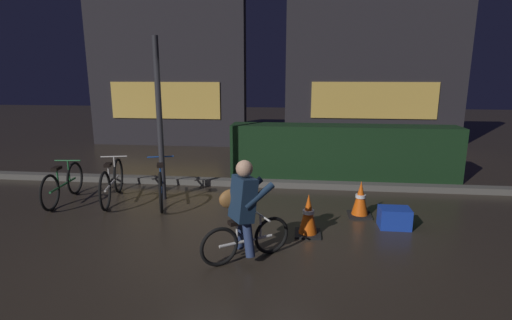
# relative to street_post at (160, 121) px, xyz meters

# --- Properties ---
(ground_plane) EXTENTS (40.00, 40.00, 0.00)m
(ground_plane) POSITION_rel_street_post_xyz_m (1.54, -1.20, -1.41)
(ground_plane) COLOR #2D261E
(sidewalk_curb) EXTENTS (12.00, 0.24, 0.12)m
(sidewalk_curb) POSITION_rel_street_post_xyz_m (1.54, 1.00, -1.35)
(sidewalk_curb) COLOR #56544F
(sidewalk_curb) RESTS_ON ground
(hedge_row) EXTENTS (4.80, 0.70, 1.13)m
(hedge_row) POSITION_rel_street_post_xyz_m (3.34, 1.90, -0.85)
(hedge_row) COLOR black
(hedge_row) RESTS_ON ground
(storefront_left) EXTENTS (4.83, 0.54, 4.99)m
(storefront_left) POSITION_rel_street_post_xyz_m (-1.66, 5.30, 1.07)
(storefront_left) COLOR #262328
(storefront_left) RESTS_ON ground
(storefront_right) EXTENTS (5.37, 0.54, 4.69)m
(storefront_right) POSITION_rel_street_post_xyz_m (4.63, 6.00, 0.92)
(storefront_right) COLOR #262328
(storefront_right) RESTS_ON ground
(street_post) EXTENTS (0.10, 0.10, 2.83)m
(street_post) POSITION_rel_street_post_xyz_m (0.00, 0.00, 0.00)
(street_post) COLOR #2D2D33
(street_post) RESTS_ON ground
(parked_bike_leftmost) EXTENTS (0.46, 1.51, 0.70)m
(parked_bike_leftmost) POSITION_rel_street_post_xyz_m (-1.69, -0.34, -1.09)
(parked_bike_leftmost) COLOR black
(parked_bike_leftmost) RESTS_ON ground
(parked_bike_left_mid) EXTENTS (0.50, 1.61, 0.76)m
(parked_bike_left_mid) POSITION_rel_street_post_xyz_m (-0.86, -0.19, -1.07)
(parked_bike_left_mid) COLOR black
(parked_bike_left_mid) RESTS_ON ground
(parked_bike_center_left) EXTENTS (0.60, 1.61, 0.78)m
(parked_bike_center_left) POSITION_rel_street_post_xyz_m (0.04, -0.19, -1.06)
(parked_bike_center_left) COLOR black
(parked_bike_center_left) RESTS_ON ground
(traffic_cone_near) EXTENTS (0.36, 0.36, 0.60)m
(traffic_cone_near) POSITION_rel_street_post_xyz_m (2.56, -1.30, -1.13)
(traffic_cone_near) COLOR black
(traffic_cone_near) RESTS_ON ground
(traffic_cone_far) EXTENTS (0.36, 0.36, 0.57)m
(traffic_cone_far) POSITION_rel_street_post_xyz_m (3.39, -0.47, -1.14)
(traffic_cone_far) COLOR black
(traffic_cone_far) RESTS_ON ground
(blue_crate) EXTENTS (0.44, 0.32, 0.30)m
(blue_crate) POSITION_rel_street_post_xyz_m (3.82, -0.90, -1.26)
(blue_crate) COLOR #193DB7
(blue_crate) RESTS_ON ground
(cyclist) EXTENTS (1.01, 0.70, 1.25)m
(cyclist) POSITION_rel_street_post_xyz_m (1.76, -2.12, -0.79)
(cyclist) COLOR black
(cyclist) RESTS_ON ground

